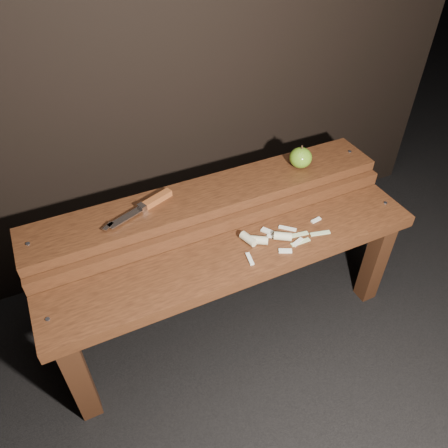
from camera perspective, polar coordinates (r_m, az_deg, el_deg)
name	(u,v)px	position (r m, az deg, el deg)	size (l,w,h in m)	color
ground	(231,324)	(1.67, 0.91, -12.90)	(60.00, 60.00, 0.00)	black
bench_front_tier	(241,271)	(1.36, 2.21, -6.12)	(1.20, 0.20, 0.42)	#351A0D
bench_rear_tier	(210,213)	(1.46, -1.78, 1.43)	(1.20, 0.21, 0.50)	#351A0D
apple	(301,158)	(1.53, 9.97, 8.53)	(0.08, 0.08, 0.08)	#5F8B1C
knife	(149,204)	(1.37, -9.73, 2.64)	(0.24, 0.11, 0.02)	brown
apple_scraps	(270,238)	(1.35, 5.98, -1.87)	(0.31, 0.14, 0.03)	beige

